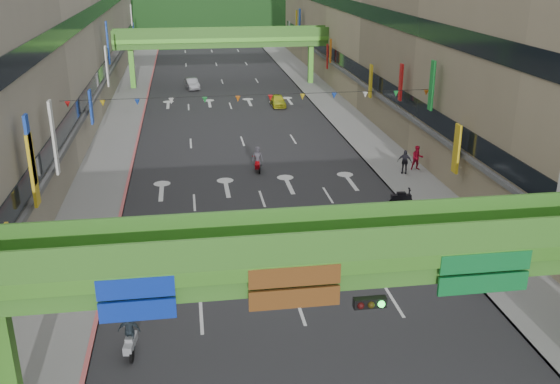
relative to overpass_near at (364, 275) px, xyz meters
name	(u,v)px	position (x,y,z in m)	size (l,w,h in m)	color
road_slab	(233,114)	(-0.93, 44.62, -5.20)	(18.00, 140.00, 0.02)	#28282B
sidewalk_left	(124,118)	(-11.93, 44.62, -5.13)	(4.00, 140.00, 0.15)	gray
sidewalk_right	(338,110)	(10.07, 44.62, -5.13)	(4.00, 140.00, 0.15)	gray
curb_left	(143,117)	(-10.03, 44.62, -5.12)	(0.20, 140.00, 0.18)	#CC5959
curb_right	(320,111)	(8.17, 44.62, -5.12)	(0.20, 140.00, 0.18)	gray
building_row_left	(27,22)	(-19.86, 44.62, 4.25)	(12.80, 95.00, 19.00)	#9E937F
building_row_right	(417,17)	(18.00, 44.62, 4.25)	(12.80, 95.00, 19.00)	gray
overpass_near	(364,275)	(0.00, 0.00, 0.00)	(28.00, 12.27, 7.10)	#4C9E2D
overpass_far	(222,42)	(-0.93, 59.62, 0.20)	(28.00, 2.20, 7.10)	#4C9E2D
hill_left	(143,18)	(-15.93, 154.62, -5.21)	(168.00, 140.00, 112.00)	#1C4419
hill_right	(282,10)	(24.07, 174.62, -5.21)	(208.00, 176.00, 128.00)	#1C4419
bunting_string	(254,98)	(-0.93, 24.62, 0.75)	(26.00, 0.36, 0.47)	black
scooter_rider_near	(260,231)	(-1.98, 13.20, -4.16)	(0.69, 1.60, 2.20)	black
scooter_rider_mid	(322,270)	(0.46, 8.38, -4.26)	(0.83, 1.59, 1.87)	black
scooter_rider_left	(130,335)	(-8.34, 4.16, -4.27)	(0.95, 1.60, 1.90)	gray
scooter_rider_far	(258,159)	(-0.57, 26.31, -4.22)	(0.86, 1.60, 1.96)	#710308
parked_scooter_row	(433,232)	(7.87, 12.70, -4.68)	(1.60, 11.55, 1.08)	black
car_silver	(192,84)	(-4.86, 58.48, -4.57)	(1.34, 3.83, 1.26)	#9E9EA4
car_yellow	(278,101)	(4.13, 47.57, -4.58)	(1.47, 3.65, 1.24)	gold
pedestrian_red	(417,160)	(11.27, 24.54, -4.28)	(0.90, 0.70, 1.85)	maroon
pedestrian_dark	(404,164)	(10.06, 23.91, -4.32)	(1.04, 0.43, 1.77)	black
pedestrian_blue	(485,261)	(8.87, 8.30, -4.38)	(0.77, 0.50, 1.66)	#2F3A4E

